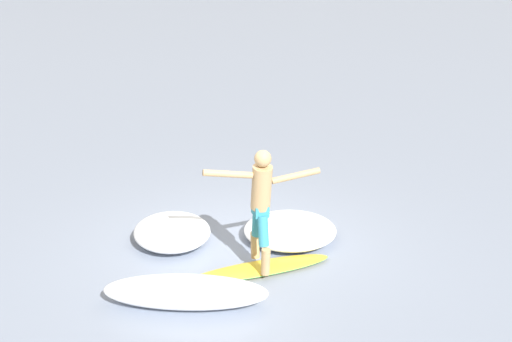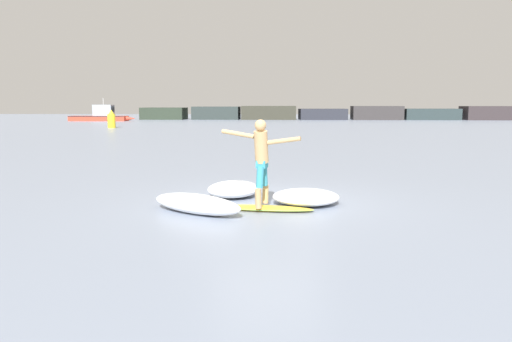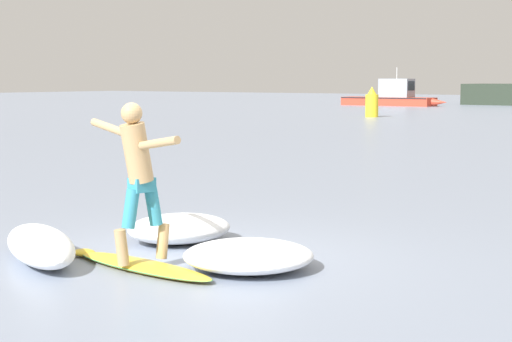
% 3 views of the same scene
% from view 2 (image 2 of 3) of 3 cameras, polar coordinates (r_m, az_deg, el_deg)
% --- Properties ---
extents(ground_plane, '(200.00, 200.00, 0.00)m').
position_cam_2_polar(ground_plane, '(11.43, 1.48, -3.56)').
color(ground_plane, gray).
extents(rock_jetty_breakwater, '(68.89, 4.73, 4.62)m').
position_cam_2_polar(rock_jetty_breakwater, '(74.31, 13.02, 6.43)').
color(rock_jetty_breakwater, '#283227').
rests_on(rock_jetty_breakwater, ground).
extents(surfboard, '(2.41, 0.77, 0.23)m').
position_cam_2_polar(surfboard, '(10.55, 0.45, -4.25)').
color(surfboard, yellow).
rests_on(surfboard, ground).
extents(surfer, '(1.66, 0.75, 1.82)m').
position_cam_2_polar(surfer, '(10.32, 0.61, 1.79)').
color(surfer, tan).
rests_on(surfer, surfboard).
extents(fishing_boat_near_jetty, '(9.05, 2.11, 3.05)m').
position_cam_2_polar(fishing_boat_near_jetty, '(69.97, -17.28, 6.05)').
color(fishing_boat_near_jetty, '#BE3C29').
rests_on(fishing_boat_near_jetty, ground).
extents(channel_marker_buoy, '(0.73, 0.73, 1.72)m').
position_cam_2_polar(channel_marker_buoy, '(49.21, -16.19, 5.65)').
color(channel_marker_buoy, yellow).
rests_on(channel_marker_buoy, ground).
extents(wave_foam_at_tail, '(1.59, 1.73, 0.37)m').
position_cam_2_polar(wave_foam_at_tail, '(12.07, -2.58, -2.07)').
color(wave_foam_at_tail, white).
rests_on(wave_foam_at_tail, ground).
extents(wave_foam_at_nose, '(2.03, 2.03, 0.32)m').
position_cam_2_polar(wave_foam_at_nose, '(11.24, 5.72, -2.96)').
color(wave_foam_at_nose, white).
rests_on(wave_foam_at_nose, ground).
extents(wave_foam_beside, '(2.27, 1.77, 0.39)m').
position_cam_2_polar(wave_foam_beside, '(10.31, -6.82, -3.74)').
color(wave_foam_beside, white).
rests_on(wave_foam_beside, ground).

